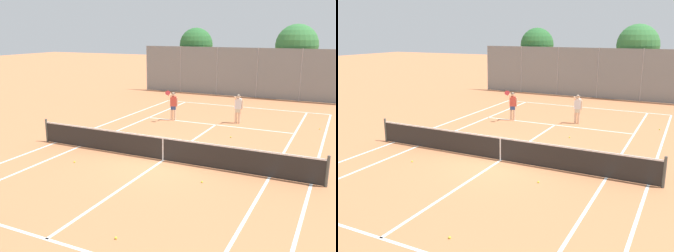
# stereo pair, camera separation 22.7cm
# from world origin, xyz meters

# --- Properties ---
(ground_plane) EXTENTS (120.00, 120.00, 0.00)m
(ground_plane) POSITION_xyz_m (0.00, 0.00, 0.00)
(ground_plane) COLOR #CC7A4C
(court_line_markings) EXTENTS (11.10, 23.90, 0.01)m
(court_line_markings) POSITION_xyz_m (0.00, 0.00, 0.00)
(court_line_markings) COLOR white
(court_line_markings) RESTS_ON ground
(tennis_net) EXTENTS (12.00, 0.10, 1.07)m
(tennis_net) POSITION_xyz_m (0.00, 0.00, 0.51)
(tennis_net) COLOR #474C47
(tennis_net) RESTS_ON ground
(player_far_left) EXTENTS (0.48, 0.87, 1.77)m
(player_far_left) POSITION_xyz_m (-2.54, 6.39, 0.93)
(player_far_left) COLOR beige
(player_far_left) RESTS_ON ground
(player_far_right) EXTENTS (0.44, 0.50, 1.60)m
(player_far_right) POSITION_xyz_m (0.96, 7.29, 0.91)
(player_far_right) COLOR beige
(player_far_right) RESTS_ON ground
(loose_tennis_ball_0) EXTENTS (0.07, 0.07, 0.07)m
(loose_tennis_ball_0) POSITION_xyz_m (5.18, 7.82, 0.03)
(loose_tennis_ball_0) COLOR #D1DB33
(loose_tennis_ball_0) RESTS_ON ground
(loose_tennis_ball_1) EXTENTS (0.07, 0.07, 0.07)m
(loose_tennis_ball_1) POSITION_xyz_m (-2.97, -1.73, 0.03)
(loose_tennis_ball_1) COLOR #D1DB33
(loose_tennis_ball_1) RESTS_ON ground
(loose_tennis_ball_2) EXTENTS (0.07, 0.07, 0.07)m
(loose_tennis_ball_2) POSITION_xyz_m (1.47, 4.32, 0.03)
(loose_tennis_ball_2) COLOR #D1DB33
(loose_tennis_ball_2) RESTS_ON ground
(loose_tennis_ball_3) EXTENTS (0.07, 0.07, 0.07)m
(loose_tennis_ball_3) POSITION_xyz_m (1.53, -5.65, 0.03)
(loose_tennis_ball_3) COLOR #D1DB33
(loose_tennis_ball_3) RESTS_ON ground
(loose_tennis_ball_4) EXTENTS (0.07, 0.07, 0.07)m
(loose_tennis_ball_4) POSITION_xyz_m (3.86, 1.41, 0.03)
(loose_tennis_ball_4) COLOR #D1DB33
(loose_tennis_ball_4) RESTS_ON ground
(loose_tennis_ball_5) EXTENTS (0.07, 0.07, 0.07)m
(loose_tennis_ball_5) POSITION_xyz_m (2.18, -1.45, 0.03)
(loose_tennis_ball_5) COLOR #D1DB33
(loose_tennis_ball_5) RESTS_ON ground
(back_fence) EXTENTS (18.95, 0.08, 3.77)m
(back_fence) POSITION_xyz_m (0.00, 15.84, 1.88)
(back_fence) COLOR gray
(back_fence) RESTS_ON ground
(tree_behind_left) EXTENTS (2.79, 2.79, 5.24)m
(tree_behind_left) POSITION_xyz_m (-5.59, 17.55, 3.74)
(tree_behind_left) COLOR brown
(tree_behind_left) RESTS_ON ground
(tree_behind_right) EXTENTS (3.16, 3.16, 5.49)m
(tree_behind_right) POSITION_xyz_m (2.52, 17.74, 3.79)
(tree_behind_right) COLOR brown
(tree_behind_right) RESTS_ON ground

